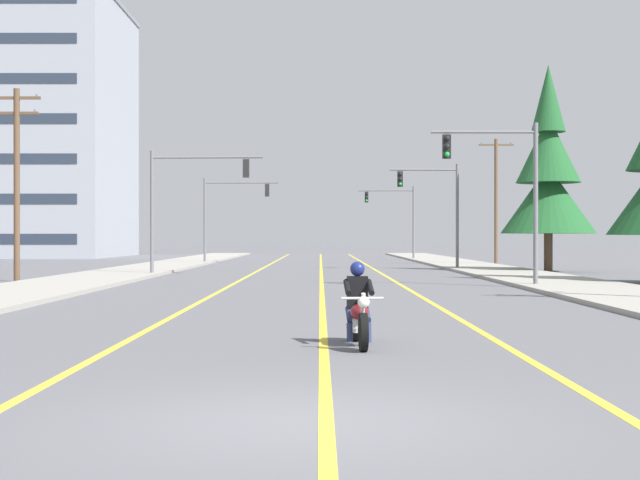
# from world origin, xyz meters

# --- Properties ---
(ground_plane) EXTENTS (400.00, 400.00, 0.00)m
(ground_plane) POSITION_xyz_m (0.00, 0.00, 0.00)
(ground_plane) COLOR #5B5B60
(lane_stripe_center) EXTENTS (0.16, 100.00, 0.01)m
(lane_stripe_center) POSITION_xyz_m (0.29, 45.00, 0.00)
(lane_stripe_center) COLOR yellow
(lane_stripe_center) RESTS_ON ground
(lane_stripe_left) EXTENTS (0.16, 100.00, 0.01)m
(lane_stripe_left) POSITION_xyz_m (-3.28, 45.00, 0.00)
(lane_stripe_left) COLOR yellow
(lane_stripe_left) RESTS_ON ground
(lane_stripe_right) EXTENTS (0.16, 100.00, 0.01)m
(lane_stripe_right) POSITION_xyz_m (3.43, 45.00, 0.00)
(lane_stripe_right) COLOR yellow
(lane_stripe_right) RESTS_ON ground
(sidewalk_kerb_right) EXTENTS (4.40, 110.00, 0.14)m
(sidewalk_kerb_right) POSITION_xyz_m (9.81, 40.00, 0.07)
(sidewalk_kerb_right) COLOR #9E998E
(sidewalk_kerb_right) RESTS_ON ground
(sidewalk_kerb_left) EXTENTS (4.40, 110.00, 0.14)m
(sidewalk_kerb_left) POSITION_xyz_m (-9.81, 40.00, 0.07)
(sidewalk_kerb_left) COLOR #9E998E
(sidewalk_kerb_left) RESTS_ON ground
(motorcycle_with_rider) EXTENTS (0.70, 2.19, 1.46)m
(motorcycle_with_rider) POSITION_xyz_m (0.89, 6.64, 0.59)
(motorcycle_with_rider) COLOR black
(motorcycle_with_rider) RESTS_ON ground
(traffic_signal_near_right) EXTENTS (4.04, 0.37, 6.20)m
(traffic_signal_near_right) POSITION_xyz_m (7.23, 25.46, 4.04)
(traffic_signal_near_right) COLOR slate
(traffic_signal_near_right) RESTS_ON ground
(traffic_signal_near_left) EXTENTS (5.62, 0.47, 6.20)m
(traffic_signal_near_left) POSITION_xyz_m (-6.50, 36.61, 4.14)
(traffic_signal_near_left) COLOR slate
(traffic_signal_near_left) RESTS_ON ground
(traffic_signal_mid_right) EXTENTS (4.06, 0.47, 6.20)m
(traffic_signal_mid_right) POSITION_xyz_m (7.16, 44.96, 4.05)
(traffic_signal_mid_right) COLOR slate
(traffic_signal_mid_right) RESTS_ON ground
(traffic_signal_mid_left) EXTENTS (5.42, 0.37, 6.20)m
(traffic_signal_mid_left) POSITION_xyz_m (-6.57, 57.85, 4.13)
(traffic_signal_mid_left) COLOR slate
(traffic_signal_mid_left) RESTS_ON ground
(traffic_signal_far_right) EXTENTS (4.75, 0.46, 6.20)m
(traffic_signal_far_right) POSITION_xyz_m (6.78, 68.96, 4.09)
(traffic_signal_far_right) COLOR slate
(traffic_signal_far_right) RESTS_ON ground
(utility_pole_left_near) EXTENTS (2.04, 0.26, 8.24)m
(utility_pole_left_near) POSITION_xyz_m (-12.73, 30.17, 4.45)
(utility_pole_left_near) COLOR brown
(utility_pole_left_near) RESTS_ON ground
(utility_pole_right_far) EXTENTS (2.37, 0.26, 8.60)m
(utility_pole_right_far) POSITION_xyz_m (12.24, 53.83, 4.52)
(utility_pole_right_far) COLOR brown
(utility_pole_right_far) RESTS_ON ground
(conifer_tree_right_verge_far) EXTENTS (5.15, 5.15, 11.34)m
(conifer_tree_right_verge_far) POSITION_xyz_m (12.71, 41.31, 5.20)
(conifer_tree_right_verge_far) COLOR #4C3828
(conifer_tree_right_verge_far) RESTS_ON ground
(apartment_building_far_left_block) EXTENTS (20.12, 19.83, 25.01)m
(apartment_building_far_left_block) POSITION_xyz_m (-29.40, 81.60, 12.51)
(apartment_building_far_left_block) COLOR #999EA8
(apartment_building_far_left_block) RESTS_ON ground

